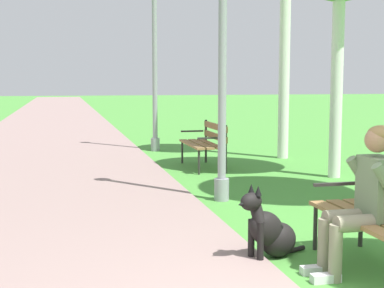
{
  "coord_description": "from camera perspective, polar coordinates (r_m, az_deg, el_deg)",
  "views": [
    {
      "loc": [
        -2.02,
        -2.88,
        1.61
      ],
      "look_at": [
        -0.59,
        3.26,
        0.9
      ],
      "focal_mm": 52.51,
      "sensor_mm": 36.0,
      "label": 1
    }
  ],
  "objects": [
    {
      "name": "lamp_post_mid",
      "position": [
        12.9,
        -3.82,
        9.73
      ],
      "size": [
        0.24,
        0.24,
        4.56
      ],
      "color": "gray",
      "rests_on": "ground"
    },
    {
      "name": "dog_black",
      "position": [
        5.19,
        7.95,
        -8.73
      ],
      "size": [
        0.79,
        0.46,
        0.71
      ],
      "color": "black",
      "rests_on": "ground"
    },
    {
      "name": "lamp_post_near",
      "position": [
        7.5,
        3.12,
        11.57
      ],
      "size": [
        0.24,
        0.24,
        4.42
      ],
      "color": "gray",
      "rests_on": "ground"
    },
    {
      "name": "paved_path",
      "position": [
        26.93,
        -13.7,
        2.86
      ],
      "size": [
        4.09,
        60.0,
        0.04
      ],
      "primitive_type": "cube",
      "color": "gray",
      "rests_on": "ground"
    },
    {
      "name": "park_bench_mid",
      "position": [
        10.37,
        1.41,
        0.35
      ],
      "size": [
        0.55,
        1.5,
        0.85
      ],
      "color": "olive",
      "rests_on": "ground"
    },
    {
      "name": "person_seated_on_near_bench",
      "position": [
        4.85,
        17.25,
        -4.92
      ],
      "size": [
        0.74,
        0.49,
        1.25
      ],
      "color": "gray",
      "rests_on": "ground"
    }
  ]
}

